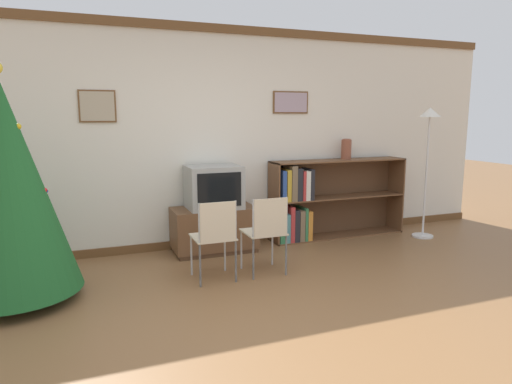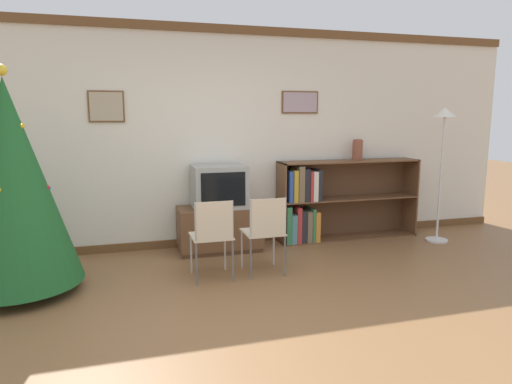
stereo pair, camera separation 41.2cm
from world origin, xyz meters
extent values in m
plane|color=brown|center=(0.00, 0.00, 0.00)|extent=(24.00, 24.00, 0.00)
cube|color=silver|center=(0.00, 2.49, 1.35)|extent=(8.49, 0.08, 2.70)
cube|color=brown|center=(0.00, 2.44, 2.65)|extent=(8.49, 0.03, 0.10)
cube|color=brown|center=(0.00, 2.44, 0.05)|extent=(8.49, 0.03, 0.10)
cube|color=brown|center=(-1.17, 2.44, 1.73)|extent=(0.40, 0.02, 0.36)
cube|color=tan|center=(-1.17, 2.43, 1.73)|extent=(0.36, 0.01, 0.32)
cube|color=brown|center=(1.20, 2.44, 1.79)|extent=(0.49, 0.02, 0.28)
cube|color=#A893A3|center=(1.20, 2.43, 1.79)|extent=(0.46, 0.01, 0.25)
cylinder|color=maroon|center=(-1.98, 1.36, 0.05)|extent=(0.36, 0.36, 0.10)
cone|color=#1E5B28|center=(-1.98, 1.36, 1.03)|extent=(1.14, 1.14, 1.87)
sphere|color=#1E4CB2|center=(-1.69, 1.41, 0.97)|extent=(0.04, 0.04, 0.04)
sphere|color=red|center=(-1.69, 1.35, 0.98)|extent=(0.04, 0.04, 0.04)
sphere|color=silver|center=(-1.87, 1.48, 1.41)|extent=(0.05, 0.05, 0.05)
sphere|color=silver|center=(-1.81, 1.72, 0.63)|extent=(0.05, 0.05, 0.05)
sphere|color=gold|center=(-1.85, 1.34, 1.54)|extent=(0.05, 0.05, 0.05)
cube|color=#4C311E|center=(0.08, 2.17, 0.03)|extent=(0.95, 0.49, 0.05)
cube|color=brown|center=(0.08, 2.17, 0.29)|extent=(0.99, 0.51, 0.49)
cube|color=#9E9E99|center=(0.08, 2.17, 0.79)|extent=(0.63, 0.49, 0.51)
cube|color=black|center=(0.08, 1.92, 0.79)|extent=(0.52, 0.01, 0.39)
cube|color=beige|center=(-0.20, 1.27, 0.43)|extent=(0.40, 0.40, 0.02)
cube|color=beige|center=(-0.20, 1.07, 0.63)|extent=(0.35, 0.02, 0.38)
cylinder|color=#B2B2B2|center=(-0.38, 1.45, 0.21)|extent=(0.02, 0.02, 0.42)
cylinder|color=#B2B2B2|center=(-0.02, 1.45, 0.21)|extent=(0.02, 0.02, 0.42)
cylinder|color=#B2B2B2|center=(-0.38, 1.09, 0.21)|extent=(0.02, 0.02, 0.42)
cylinder|color=#B2B2B2|center=(-0.02, 1.09, 0.21)|extent=(0.02, 0.02, 0.42)
cylinder|color=#B2B2B2|center=(-0.38, 1.09, 0.41)|extent=(0.02, 0.02, 0.82)
cylinder|color=#B2B2B2|center=(-0.02, 1.09, 0.41)|extent=(0.02, 0.02, 0.82)
cube|color=beige|center=(0.35, 1.27, 0.43)|extent=(0.40, 0.40, 0.02)
cube|color=beige|center=(0.35, 1.07, 0.63)|extent=(0.35, 0.02, 0.38)
cylinder|color=#B2B2B2|center=(0.17, 1.45, 0.21)|extent=(0.02, 0.02, 0.42)
cylinder|color=#B2B2B2|center=(0.53, 1.45, 0.21)|extent=(0.02, 0.02, 0.42)
cylinder|color=#B2B2B2|center=(0.17, 1.09, 0.21)|extent=(0.02, 0.02, 0.42)
cylinder|color=#B2B2B2|center=(0.53, 1.09, 0.21)|extent=(0.02, 0.02, 0.42)
cylinder|color=#B2B2B2|center=(0.17, 1.09, 0.41)|extent=(0.02, 0.02, 0.82)
cylinder|color=#B2B2B2|center=(0.53, 1.09, 0.41)|extent=(0.02, 0.02, 0.82)
cube|color=brown|center=(0.89, 2.25, 0.52)|extent=(0.02, 0.36, 1.04)
cube|color=brown|center=(2.79, 2.25, 0.52)|extent=(0.02, 0.36, 1.04)
cube|color=brown|center=(1.84, 2.25, 1.04)|extent=(1.91, 0.36, 0.02)
cube|color=brown|center=(1.84, 2.25, 0.01)|extent=(1.91, 0.36, 0.02)
cube|color=brown|center=(1.84, 2.25, 0.54)|extent=(1.87, 0.36, 0.02)
cube|color=brown|center=(1.84, 2.43, 0.52)|extent=(1.91, 0.01, 1.04)
cube|color=#337547|center=(0.95, 2.23, 0.26)|extent=(0.07, 0.30, 0.48)
cube|color=teal|center=(1.02, 2.18, 0.20)|extent=(0.07, 0.20, 0.37)
cube|color=#B73333|center=(1.09, 2.18, 0.25)|extent=(0.06, 0.22, 0.46)
cube|color=#232328|center=(1.15, 2.22, 0.22)|extent=(0.07, 0.28, 0.41)
cube|color=#756047|center=(1.23, 2.22, 0.22)|extent=(0.07, 0.29, 0.40)
cube|color=#337547|center=(1.29, 2.23, 0.23)|extent=(0.04, 0.30, 0.43)
cube|color=orange|center=(1.34, 2.19, 0.21)|extent=(0.06, 0.23, 0.39)
cube|color=#2D4C93|center=(0.97, 2.21, 0.75)|extent=(0.05, 0.27, 0.39)
cube|color=gold|center=(1.03, 2.22, 0.75)|extent=(0.06, 0.28, 0.40)
cube|color=#756047|center=(1.11, 2.23, 0.78)|extent=(0.08, 0.30, 0.45)
cube|color=#232328|center=(1.18, 2.21, 0.76)|extent=(0.07, 0.28, 0.42)
cube|color=#B73333|center=(1.25, 2.19, 0.74)|extent=(0.04, 0.23, 0.38)
cube|color=silver|center=(1.30, 2.23, 0.74)|extent=(0.06, 0.30, 0.38)
cube|color=#232328|center=(1.36, 2.22, 0.75)|extent=(0.05, 0.28, 0.40)
cylinder|color=brown|center=(1.98, 2.30, 1.17)|extent=(0.14, 0.14, 0.26)
torus|color=brown|center=(1.98, 2.30, 1.30)|extent=(0.12, 0.12, 0.02)
cylinder|color=silver|center=(2.90, 1.78, 0.01)|extent=(0.28, 0.28, 0.03)
cylinder|color=silver|center=(2.90, 1.78, 0.82)|extent=(0.03, 0.03, 1.58)
cone|color=white|center=(2.90, 1.78, 1.67)|extent=(0.28, 0.28, 0.12)
camera|label=1|loc=(-1.39, -3.00, 1.63)|focal=32.00mm
camera|label=2|loc=(-1.00, -3.13, 1.63)|focal=32.00mm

